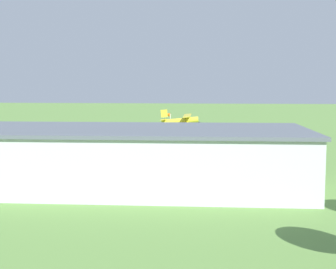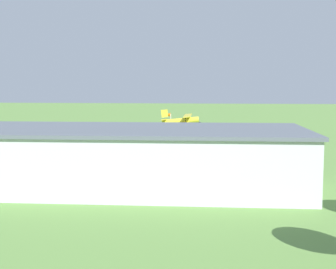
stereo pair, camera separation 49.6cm
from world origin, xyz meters
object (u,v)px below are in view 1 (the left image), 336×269
at_px(hangar, 131,158).
at_px(person_watching_takeoff, 267,158).
at_px(biplane, 182,121).
at_px(car_orange, 2,159).
at_px(person_beside_truck, 48,154).
at_px(person_walking_on_apron, 285,166).
at_px(windsock, 167,117).

distance_m(hangar, person_watching_takeoff, 22.27).
relative_size(biplane, person_watching_takeoff, 4.81).
xyz_separation_m(biplane, car_orange, (22.23, 20.51, -3.77)).
height_order(biplane, person_beside_truck, biplane).
bearing_deg(person_walking_on_apron, hangar, 30.40).
xyz_separation_m(car_orange, windsock, (-19.63, -21.04, 4.34)).
xyz_separation_m(biplane, person_beside_truck, (17.79, 15.34, -3.75)).
bearing_deg(hangar, windsock, -90.22).
bearing_deg(biplane, person_beside_truck, 40.76).
bearing_deg(car_orange, person_watching_takeoff, -172.81).
xyz_separation_m(hangar, person_walking_on_apron, (-17.00, -9.98, -2.23)).
relative_size(car_orange, person_beside_truck, 2.56).
bearing_deg(windsock, person_watching_takeoff, 132.57).
bearing_deg(windsock, hangar, 89.78).
relative_size(biplane, windsock, 1.45).
height_order(biplane, person_watching_takeoff, biplane).
distance_m(biplane, person_watching_takeoff, 20.83).
bearing_deg(person_walking_on_apron, biplane, -57.10).
bearing_deg(person_walking_on_apron, windsock, -53.23).
xyz_separation_m(person_watching_takeoff, windsock, (15.28, -16.63, 4.26)).
distance_m(biplane, person_walking_on_apron, 26.54).
relative_size(hangar, person_beside_truck, 21.74).
height_order(biplane, person_walking_on_apron, biplane).
height_order(hangar, car_orange, hangar).
bearing_deg(car_orange, biplane, -137.31).
relative_size(car_orange, windsock, 0.74).
bearing_deg(person_beside_truck, person_walking_on_apron, 168.16).
height_order(biplane, windsock, biplane).
bearing_deg(windsock, person_beside_truck, 46.25).
bearing_deg(person_walking_on_apron, person_beside_truck, -11.84).
relative_size(car_orange, person_walking_on_apron, 2.52).
xyz_separation_m(person_beside_truck, windsock, (-15.19, -15.87, 4.31)).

